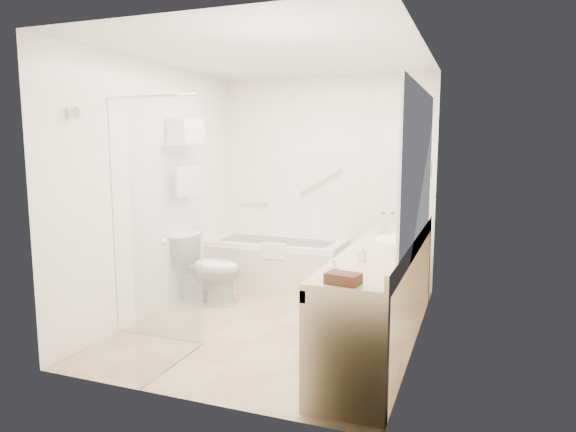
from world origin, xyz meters
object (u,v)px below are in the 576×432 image
(toilet, at_px, (208,268))
(amenity_basket, at_px, (343,278))
(vanity_counter, at_px, (382,271))
(water_bottle_left, at_px, (398,223))
(bathtub, at_px, (277,263))

(toilet, height_order, amenity_basket, amenity_basket)
(vanity_counter, relative_size, water_bottle_left, 12.89)
(bathtub, bearing_deg, water_bottle_left, -23.04)
(bathtub, bearing_deg, amenity_basket, -60.37)
(bathtub, xyz_separation_m, amenity_basket, (1.50, -2.64, 0.61))
(bathtub, relative_size, amenity_basket, 7.80)
(toilet, relative_size, amenity_basket, 3.70)
(vanity_counter, height_order, amenity_basket, vanity_counter)
(bathtub, bearing_deg, toilet, -117.23)
(bathtub, height_order, water_bottle_left, water_bottle_left)
(amenity_basket, distance_m, water_bottle_left, 1.99)
(water_bottle_left, bearing_deg, amenity_basket, -90.99)
(bathtub, height_order, amenity_basket, amenity_basket)
(water_bottle_left, bearing_deg, vanity_counter, -90.91)
(bathtub, distance_m, amenity_basket, 3.10)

